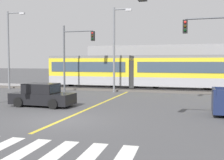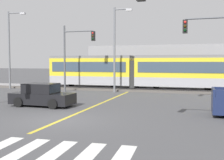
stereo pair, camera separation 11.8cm
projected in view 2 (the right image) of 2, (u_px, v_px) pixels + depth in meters
name	position (u px, v px, depth m)	size (l,w,h in m)	color
ground_plane	(61.00, 120.00, 14.15)	(200.00, 200.00, 0.00)	#474749
track_bed	(132.00, 89.00, 29.44)	(120.00, 4.00, 0.18)	#56514C
rail_near	(131.00, 88.00, 28.74)	(120.00, 0.08, 0.10)	#939399
rail_far	(134.00, 87.00, 30.11)	(120.00, 0.08, 0.10)	#939399
light_rail_tram	(135.00, 71.00, 29.24)	(18.50, 2.64, 3.43)	#9E9EA3
crosswalk_stripe_5	(24.00, 151.00, 9.26)	(0.56, 2.80, 0.01)	silver
crosswalk_stripe_6	(54.00, 153.00, 9.00)	(0.56, 2.80, 0.01)	silver
crosswalk_stripe_7	(87.00, 156.00, 8.73)	(0.56, 2.80, 0.01)	silver
crosswalk_stripe_8	(121.00, 159.00, 8.47)	(0.56, 2.80, 0.01)	silver
lane_centre_line	(99.00, 104.00, 19.48)	(0.20, 16.88, 0.01)	gold
sedan_crossing	(42.00, 96.00, 18.64)	(4.22, 1.96, 1.52)	black
traffic_light_near_right	(205.00, 22.00, 9.94)	(3.75, 0.38, 6.68)	#515459
traffic_light_far_left	(74.00, 49.00, 27.02)	(3.25, 0.38, 6.45)	#515459
street_lamp_west	(11.00, 45.00, 30.42)	(2.19, 0.28, 8.38)	slate
street_lamp_centre	(116.00, 45.00, 26.87)	(1.81, 0.28, 8.12)	slate
building_backdrop_far	(184.00, 65.00, 37.31)	(24.83, 6.00, 5.10)	gray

